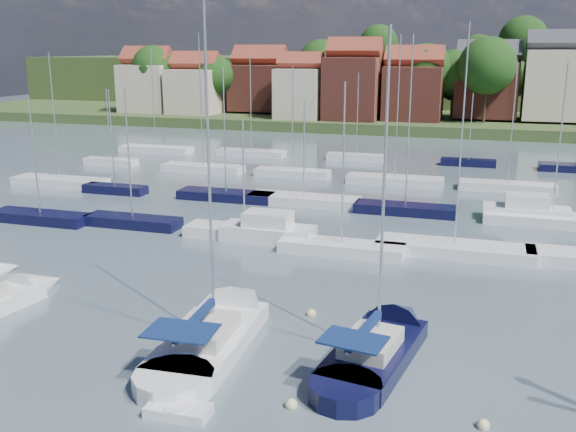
% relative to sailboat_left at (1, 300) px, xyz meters
% --- Properties ---
extents(ground, '(260.00, 260.00, 0.00)m').
position_rel_sailboat_left_xyz_m(ground, '(15.48, 36.40, -0.36)').
color(ground, '#4C5C67').
rests_on(ground, ground).
extents(sailboat_left, '(4.08, 10.07, 13.40)m').
position_rel_sailboat_left_xyz_m(sailboat_left, '(0.00, 0.00, 0.00)').
color(sailboat_left, silver).
rests_on(sailboat_left, ground).
extents(sailboat_centre, '(4.15, 13.35, 17.84)m').
position_rel_sailboat_left_xyz_m(sailboat_centre, '(13.19, 0.55, -0.02)').
color(sailboat_centre, silver).
rests_on(sailboat_centre, ground).
extents(sailboat_navy, '(4.88, 12.10, 16.29)m').
position_rel_sailboat_left_xyz_m(sailboat_navy, '(21.33, 1.10, -0.01)').
color(sailboat_navy, black).
rests_on(sailboat_navy, ground).
extents(tender, '(2.59, 1.27, 0.55)m').
position_rel_sailboat_left_xyz_m(tender, '(14.52, -7.07, -0.15)').
color(tender, silver).
rests_on(tender, ground).
extents(buoy_c, '(0.42, 0.42, 0.42)m').
position_rel_sailboat_left_xyz_m(buoy_c, '(11.79, -5.26, -0.36)').
color(buoy_c, beige).
rests_on(buoy_c, ground).
extents(buoy_d, '(0.52, 0.52, 0.52)m').
position_rel_sailboat_left_xyz_m(buoy_d, '(18.58, -5.16, -0.36)').
color(buoy_d, beige).
rests_on(buoy_d, ground).
extents(buoy_e, '(0.54, 0.54, 0.54)m').
position_rel_sailboat_left_xyz_m(buoy_e, '(16.94, 3.93, -0.36)').
color(buoy_e, beige).
rests_on(buoy_e, ground).
extents(buoy_f, '(0.50, 0.50, 0.50)m').
position_rel_sailboat_left_xyz_m(buoy_f, '(26.00, -4.38, -0.36)').
color(buoy_f, beige).
rests_on(buoy_f, ground).
extents(marina_field, '(79.62, 41.41, 15.93)m').
position_rel_sailboat_left_xyz_m(marina_field, '(17.39, 31.55, 0.07)').
color(marina_field, silver).
rests_on(marina_field, ground).
extents(far_shore_town, '(212.46, 90.00, 22.27)m').
position_rel_sailboat_left_xyz_m(far_shore_town, '(17.71, 129.07, 4.24)').
color(far_shore_town, '#3E4F27').
rests_on(far_shore_town, ground).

